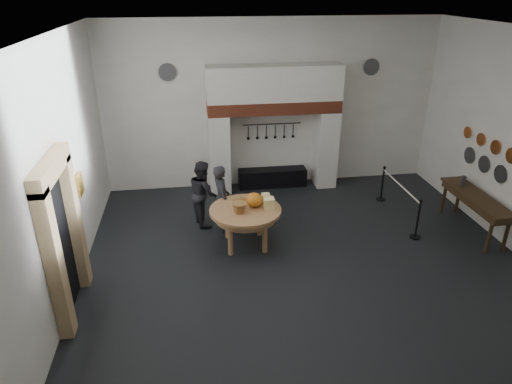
{
  "coord_description": "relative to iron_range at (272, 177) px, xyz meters",
  "views": [
    {
      "loc": [
        -2.17,
        -7.95,
        5.27
      ],
      "look_at": [
        -0.94,
        0.46,
        1.35
      ],
      "focal_mm": 32.0,
      "sensor_mm": 36.0,
      "label": 1
    }
  ],
  "objects": [
    {
      "name": "floor",
      "position": [
        0.0,
        -3.72,
        -0.25
      ],
      "size": [
        9.0,
        8.0,
        0.02
      ],
      "primitive_type": "cube",
      "color": "black",
      "rests_on": "ground"
    },
    {
      "name": "ceiling",
      "position": [
        0.0,
        -3.72,
        4.25
      ],
      "size": [
        9.0,
        8.0,
        0.02
      ],
      "primitive_type": "cube",
      "color": "silver",
      "rests_on": "wall_back"
    },
    {
      "name": "wall_back",
      "position": [
        0.0,
        0.28,
        2.0
      ],
      "size": [
        9.0,
        0.02,
        4.5
      ],
      "primitive_type": "cube",
      "color": "white",
      "rests_on": "floor"
    },
    {
      "name": "wall_front",
      "position": [
        0.0,
        -7.72,
        2.0
      ],
      "size": [
        9.0,
        0.02,
        4.5
      ],
      "primitive_type": "cube",
      "color": "white",
      "rests_on": "floor"
    },
    {
      "name": "wall_left",
      "position": [
        -4.5,
        -3.72,
        2.0
      ],
      "size": [
        0.02,
        8.0,
        4.5
      ],
      "primitive_type": "cube",
      "color": "white",
      "rests_on": "floor"
    },
    {
      "name": "chimney_pier_left",
      "position": [
        -1.48,
        -0.07,
        0.82
      ],
      "size": [
        0.55,
        0.7,
        2.15
      ],
      "primitive_type": "cube",
      "color": "silver",
      "rests_on": "floor"
    },
    {
      "name": "chimney_pier_right",
      "position": [
        1.48,
        -0.07,
        0.82
      ],
      "size": [
        0.55,
        0.7,
        2.15
      ],
      "primitive_type": "cube",
      "color": "silver",
      "rests_on": "floor"
    },
    {
      "name": "hearth_brick_band",
      "position": [
        0.0,
        -0.07,
        2.06
      ],
      "size": [
        3.5,
        0.72,
        0.32
      ],
      "primitive_type": "cube",
      "color": "#9E442B",
      "rests_on": "chimney_pier_left"
    },
    {
      "name": "chimney_hood",
      "position": [
        0.0,
        -0.07,
        2.67
      ],
      "size": [
        3.5,
        0.7,
        0.9
      ],
      "primitive_type": "cube",
      "color": "silver",
      "rests_on": "hearth_brick_band"
    },
    {
      "name": "iron_range",
      "position": [
        0.0,
        0.0,
        0.0
      ],
      "size": [
        1.9,
        0.45,
        0.5
      ],
      "primitive_type": "cube",
      "color": "black",
      "rests_on": "floor"
    },
    {
      "name": "utensil_rail",
      "position": [
        0.0,
        0.2,
        1.5
      ],
      "size": [
        1.6,
        0.02,
        0.02
      ],
      "primitive_type": "cylinder",
      "rotation": [
        0.0,
        1.57,
        0.0
      ],
      "color": "black",
      "rests_on": "wall_back"
    },
    {
      "name": "door_recess",
      "position": [
        -4.47,
        -4.72,
        1.0
      ],
      "size": [
        0.04,
        1.1,
        2.5
      ],
      "primitive_type": "cube",
      "color": "black",
      "rests_on": "floor"
    },
    {
      "name": "door_jamb_near",
      "position": [
        -4.38,
        -5.42,
        1.05
      ],
      "size": [
        0.22,
        0.3,
        2.6
      ],
      "primitive_type": "cube",
      "color": "tan",
      "rests_on": "floor"
    },
    {
      "name": "door_jamb_far",
      "position": [
        -4.38,
        -4.02,
        1.05
      ],
      "size": [
        0.22,
        0.3,
        2.6
      ],
      "primitive_type": "cube",
      "color": "tan",
      "rests_on": "floor"
    },
    {
      "name": "door_lintel",
      "position": [
        -4.38,
        -4.72,
        2.4
      ],
      "size": [
        0.22,
        1.7,
        0.3
      ],
      "primitive_type": "cube",
      "color": "tan",
      "rests_on": "door_jamb_near"
    },
    {
      "name": "wall_plaque",
      "position": [
        -4.45,
        -2.92,
        1.35
      ],
      "size": [
        0.05,
        0.34,
        0.44
      ],
      "primitive_type": "cube",
      "color": "gold",
      "rests_on": "wall_left"
    },
    {
      "name": "work_table",
      "position": [
        -1.14,
        -3.06,
        0.59
      ],
      "size": [
        1.92,
        1.92,
        0.07
      ],
      "primitive_type": "cylinder",
      "rotation": [
        0.0,
        0.0,
        -0.29
      ],
      "color": "tan",
      "rests_on": "floor"
    },
    {
      "name": "pumpkin",
      "position": [
        -0.94,
        -2.96,
        0.78
      ],
      "size": [
        0.36,
        0.36,
        0.31
      ],
      "primitive_type": "ellipsoid",
      "color": "orange",
      "rests_on": "work_table"
    },
    {
      "name": "cheese_block_big",
      "position": [
        -0.64,
        -3.11,
        0.74
      ],
      "size": [
        0.22,
        0.22,
        0.24
      ],
      "primitive_type": "cube",
      "color": "#FFEF98",
      "rests_on": "work_table"
    },
    {
      "name": "cheese_block_small",
      "position": [
        -0.66,
        -2.81,
        0.72
      ],
      "size": [
        0.18,
        0.18,
        0.2
      ],
      "primitive_type": "cube",
      "color": "#E3DF87",
      "rests_on": "work_table"
    },
    {
      "name": "wicker_basket",
      "position": [
        -1.29,
        -3.21,
        0.73
      ],
      "size": [
        0.4,
        0.4,
        0.22
      ],
      "primitive_type": "cone",
      "rotation": [
        3.14,
        0.0,
        -0.29
      ],
      "color": "#986438",
      "rests_on": "work_table"
    },
    {
      "name": "bread_loaf",
      "position": [
        -1.24,
        -2.71,
        0.69
      ],
      "size": [
        0.31,
        0.18,
        0.13
      ],
      "primitive_type": "ellipsoid",
      "color": "olive",
      "rests_on": "work_table"
    },
    {
      "name": "visitor_near",
      "position": [
        -1.6,
        -2.32,
        0.55
      ],
      "size": [
        0.49,
        0.65,
        1.6
      ],
      "primitive_type": "imported",
      "rotation": [
        0.0,
        0.0,
        1.77
      ],
      "color": "#212227",
      "rests_on": "floor"
    },
    {
      "name": "visitor_far",
      "position": [
        -2.0,
        -1.92,
        0.54
      ],
      "size": [
        0.76,
        0.88,
        1.57
      ],
      "primitive_type": "imported",
      "rotation": [
        0.0,
        0.0,
        1.81
      ],
      "color": "black",
      "rests_on": "floor"
    },
    {
      "name": "side_table",
      "position": [
        4.1,
        -3.2,
        0.62
      ],
      "size": [
        0.55,
        2.2,
        0.06
      ],
      "primitive_type": "cube",
      "color": "#382614",
      "rests_on": "floor"
    },
    {
      "name": "pewter_jug",
      "position": [
        4.1,
        -2.6,
        0.76
      ],
      "size": [
        0.12,
        0.12,
        0.22
      ],
      "primitive_type": "cylinder",
      "color": "#4D4D53",
      "rests_on": "side_table"
    },
    {
      "name": "copper_pan_a",
      "position": [
        4.46,
        -3.52,
        1.7
      ],
      "size": [
        0.03,
        0.34,
        0.34
      ],
      "primitive_type": "cylinder",
      "rotation": [
        0.0,
        1.57,
        0.0
      ],
      "color": "#C6662D",
      "rests_on": "wall_right"
    },
    {
      "name": "copper_pan_b",
      "position": [
        4.46,
        -2.97,
        1.7
      ],
      "size": [
        0.03,
        0.32,
        0.32
      ],
      "primitive_type": "cylinder",
      "rotation": [
        0.0,
        1.57,
        0.0
      ],
      "color": "#C6662D",
      "rests_on": "wall_right"
    },
    {
      "name": "copper_pan_c",
      "position": [
        4.46,
        -2.42,
        1.7
      ],
      "size": [
        0.03,
        0.3,
        0.3
      ],
      "primitive_type": "cylinder",
      "rotation": [
        0.0,
        1.57,
        0.0
      ],
      "color": "#C6662D",
      "rests_on": "wall_right"
    },
    {
      "name": "copper_pan_d",
      "position": [
        4.46,
        -1.87,
        1.7
      ],
      "size": [
        0.03,
        0.28,
        0.28
      ],
      "primitive_type": "cylinder",
      "rotation": [
        0.0,
        1.57,
        0.0
      ],
      "color": "#C6662D",
      "rests_on": "wall_right"
    },
    {
      "name": "pewter_plate_left",
      "position": [
        4.46,
        -3.32,
        1.2
      ],
      "size": [
        0.03,
        0.4,
        0.4
      ],
      "primitive_type": "cylinder",
      "rotation": [
        0.0,
        1.57,
        0.0
      ],
      "color": "#4C4C51",
      "rests_on": "wall_right"
    },
    {
      "name": "pewter_plate_mid",
      "position": [
        4.46,
        -2.72,
        1.2
      ],
      "size": [
        0.03,
        0.4,
        0.4
      ],
      "primitive_type": "cylinder",
      "rotation": [
        0.0,
        1.57,
        0.0
      ],
      "color": "#4C4C51",
      "rests_on": "wall_right"
    },
    {
      "name": "pewter_plate_right",
      "position": [
        4.46,
        -2.12,
        1.2
      ],
      "size": [
        0.03,
        0.4,
        0.4
      ],
      "primitive_type": "cylinder",
      "rotation": [
        0.0,
        1.57,
        0.0
      ],
      "color": "#4C4C51",
      "rests_on": "wall_right"
    },
    {
      "name": "pewter_plate_back_left",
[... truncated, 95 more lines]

